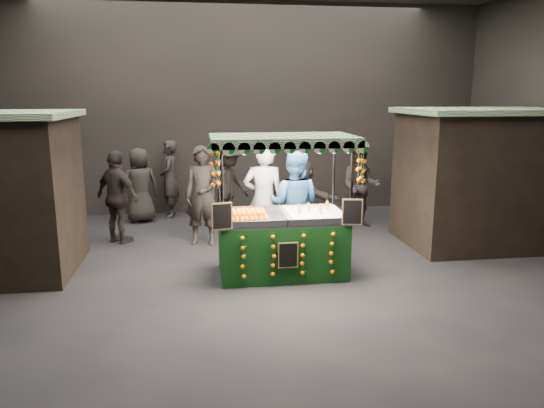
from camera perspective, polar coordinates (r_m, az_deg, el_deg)
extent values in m
plane|color=black|center=(8.17, -0.98, -8.47)|extent=(12.00, 12.00, 0.00)
cube|color=black|center=(12.63, -3.94, 10.39)|extent=(12.00, 0.10, 5.00)
cube|color=black|center=(2.79, 11.98, 4.23)|extent=(12.00, 0.10, 5.00)
cube|color=black|center=(10.68, 22.04, 2.48)|extent=(2.80, 2.00, 2.50)
cube|color=#125519|center=(10.56, 22.60, 9.45)|extent=(3.00, 2.20, 0.10)
cube|color=black|center=(8.34, 1.10, -4.77)|extent=(1.99, 1.08, 0.90)
cube|color=silver|center=(8.22, 1.11, -1.63)|extent=(1.99, 1.08, 0.04)
cylinder|color=black|center=(7.58, -5.47, -1.59)|extent=(0.05, 0.05, 2.17)
cylinder|color=black|center=(7.90, 8.65, -1.11)|extent=(0.05, 0.05, 2.17)
cylinder|color=black|center=(8.58, -5.82, 0.02)|extent=(0.05, 0.05, 2.17)
cylinder|color=black|center=(8.87, 6.74, 0.39)|extent=(0.05, 0.05, 2.17)
cube|color=#125519|center=(8.01, 1.15, 7.31)|extent=(2.21, 1.31, 0.07)
cube|color=silver|center=(8.31, 4.80, -1.14)|extent=(0.88, 0.97, 0.07)
cube|color=black|center=(7.52, -5.53, -1.36)|extent=(0.30, 0.09, 0.40)
cube|color=black|center=(7.85, 8.84, -0.87)|extent=(0.30, 0.09, 0.40)
cube|color=black|center=(7.78, 1.79, -5.67)|extent=(0.31, 0.02, 0.40)
imported|color=gray|center=(9.26, -0.93, 0.47)|extent=(0.77, 0.55, 2.01)
imported|color=navy|center=(9.10, 2.46, -0.06)|extent=(1.14, 1.04, 1.91)
imported|color=#2D2824|center=(9.97, -7.64, 0.92)|extent=(0.77, 0.58, 1.91)
imported|color=#292321|center=(11.44, 9.71, 1.94)|extent=(1.03, 0.91, 1.77)
imported|color=black|center=(10.42, -16.65, 0.73)|extent=(1.10, 1.02, 1.82)
imported|color=black|center=(11.28, -4.84, 2.10)|extent=(1.33, 1.31, 1.84)
imported|color=black|center=(12.03, -14.35, 2.03)|extent=(0.96, 0.79, 1.69)
imported|color=#2B2523|center=(10.23, 3.38, 0.47)|extent=(1.45, 1.36, 1.63)
imported|color=black|center=(12.37, -11.25, 2.72)|extent=(0.46, 0.67, 1.81)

